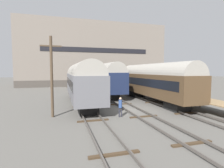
% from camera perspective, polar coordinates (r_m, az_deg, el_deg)
% --- Properties ---
extents(ground_plane, '(200.00, 200.00, 0.00)m').
position_cam_1_polar(ground_plane, '(18.72, 6.13, -8.36)').
color(ground_plane, '#56544F').
extents(track_left, '(2.60, 60.00, 0.26)m').
position_cam_1_polar(track_left, '(17.51, -7.93, -8.80)').
color(track_left, '#4C4742').
rests_on(track_left, ground).
extents(track_middle, '(2.60, 60.00, 0.26)m').
position_cam_1_polar(track_middle, '(18.69, 6.14, -7.94)').
color(track_middle, '#4C4742').
rests_on(track_middle, ground).
extents(track_right, '(2.60, 60.00, 0.26)m').
position_cam_1_polar(track_right, '(20.81, 17.87, -6.85)').
color(track_right, '#4C4742').
rests_on(track_right, ground).
extents(train_car_grey, '(3.07, 15.59, 5.13)m').
position_cam_1_polar(train_car_grey, '(22.04, -9.88, 1.14)').
color(train_car_grey, black).
rests_on(train_car_grey, ground).
extents(train_car_navy, '(3.09, 16.67, 5.30)m').
position_cam_1_polar(train_car_navy, '(30.38, -2.95, 2.30)').
color(train_car_navy, black).
rests_on(train_car_navy, ground).
extents(train_car_brown, '(2.94, 15.86, 5.04)m').
position_cam_1_polar(train_car_brown, '(23.50, 13.14, 1.21)').
color(train_car_brown, black).
rests_on(train_car_brown, ground).
extents(station_platform, '(2.55, 12.92, 1.15)m').
position_cam_1_polar(station_platform, '(21.64, 24.76, -4.15)').
color(station_platform, '#8C704C').
rests_on(station_platform, ground).
extents(bench, '(1.40, 0.40, 0.91)m').
position_cam_1_polar(bench, '(23.47, 21.96, -2.00)').
color(bench, '#2D4C33').
rests_on(bench, station_platform).
extents(person_worker, '(0.32, 0.32, 1.76)m').
position_cam_1_polar(person_worker, '(15.64, 2.75, -6.91)').
color(person_worker, '#282833').
rests_on(person_worker, ground).
extents(utility_pole, '(1.80, 0.24, 7.11)m').
position_cam_1_polar(utility_pole, '(16.20, -19.11, 2.70)').
color(utility_pole, '#473828').
rests_on(utility_pole, ground).
extents(warehouse_building, '(39.76, 12.18, 17.14)m').
position_cam_1_polar(warehouse_building, '(52.31, -6.15, 9.29)').
color(warehouse_building, '#46403A').
rests_on(warehouse_building, ground).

